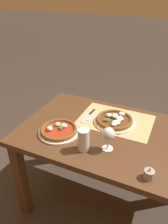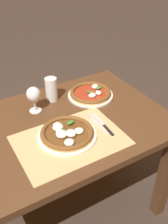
{
  "view_description": "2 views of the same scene",
  "coord_description": "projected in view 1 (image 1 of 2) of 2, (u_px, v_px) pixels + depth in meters",
  "views": [
    {
      "loc": [
        -0.31,
        1.19,
        1.63
      ],
      "look_at": [
        0.25,
        -0.03,
        0.83
      ],
      "focal_mm": 35.0,
      "sensor_mm": 36.0,
      "label": 1
    },
    {
      "loc": [
        -0.4,
        -1.03,
        1.6
      ],
      "look_at": [
        0.17,
        -0.07,
        0.82
      ],
      "focal_mm": 42.0,
      "sensor_mm": 36.0,
      "label": 2
    }
  ],
  "objects": [
    {
      "name": "knife",
      "position": [
        88.0,
        115.0,
        1.68
      ],
      "size": [
        0.03,
        0.22,
        0.01
      ],
      "color": "black",
      "rests_on": "paper_placemat"
    },
    {
      "name": "fork",
      "position": [
        91.0,
        117.0,
        1.66
      ],
      "size": [
        0.02,
        0.2,
        0.0
      ],
      "color": "#B7B7BC",
      "rests_on": "paper_placemat"
    },
    {
      "name": "pizza_near",
      "position": [
        115.0,
        120.0,
        1.59
      ],
      "size": [
        0.3,
        0.3,
        0.05
      ],
      "color": "silver",
      "rests_on": "paper_placemat"
    },
    {
      "name": "wine_glass",
      "position": [
        108.0,
        135.0,
        1.3
      ],
      "size": [
        0.08,
        0.08,
        0.16
      ],
      "color": "silver",
      "rests_on": "dining_table"
    },
    {
      "name": "votive_candle",
      "position": [
        149.0,
        174.0,
        1.14
      ],
      "size": [
        0.06,
        0.06,
        0.07
      ],
      "color": "gray",
      "rests_on": "dining_table"
    },
    {
      "name": "pizza_far",
      "position": [
        59.0,
        130.0,
        1.49
      ],
      "size": [
        0.28,
        0.28,
        0.05
      ],
      "color": "silver",
      "rests_on": "dining_table"
    },
    {
      "name": "ground_plane",
      "position": [
        108.0,
        203.0,
        1.87
      ],
      "size": [
        24.0,
        24.0,
        0.0
      ],
      "primitive_type": "plane",
      "color": "#382D26"
    },
    {
      "name": "dining_table",
      "position": [
        113.0,
        146.0,
        1.55
      ],
      "size": [
        1.3,
        0.8,
        0.74
      ],
      "color": "#4C301C",
      "rests_on": "ground"
    },
    {
      "name": "paper_placemat",
      "position": [
        116.0,
        120.0,
        1.62
      ],
      "size": [
        0.53,
        0.37,
        0.0
      ],
      "primitive_type": "cube",
      "color": "tan",
      "rests_on": "dining_table"
    },
    {
      "name": "pint_glass",
      "position": [
        83.0,
        140.0,
        1.31
      ],
      "size": [
        0.07,
        0.07,
        0.15
      ],
      "color": "silver",
      "rests_on": "dining_table"
    }
  ]
}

